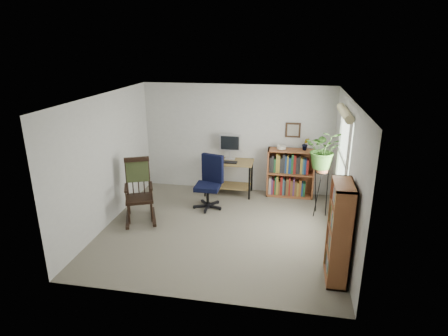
% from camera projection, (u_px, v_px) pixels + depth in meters
% --- Properties ---
extents(floor, '(4.20, 4.00, 0.00)m').
position_uv_depth(floor, '(220.00, 229.00, 6.85)').
color(floor, gray).
rests_on(floor, ground).
extents(ceiling, '(4.20, 4.00, 0.00)m').
position_uv_depth(ceiling, '(220.00, 97.00, 6.07)').
color(ceiling, silver).
rests_on(ceiling, ground).
extents(wall_back, '(4.20, 0.00, 2.40)m').
position_uv_depth(wall_back, '(237.00, 139.00, 8.32)').
color(wall_back, silver).
rests_on(wall_back, ground).
extents(wall_front, '(4.20, 0.00, 2.40)m').
position_uv_depth(wall_front, '(189.00, 218.00, 4.60)').
color(wall_front, silver).
rests_on(wall_front, ground).
extents(wall_left, '(0.00, 4.00, 2.40)m').
position_uv_depth(wall_left, '(107.00, 160.00, 6.82)').
color(wall_left, silver).
rests_on(wall_left, ground).
extents(wall_right, '(0.00, 4.00, 2.40)m').
position_uv_depth(wall_right, '(346.00, 175.00, 6.10)').
color(wall_right, silver).
rests_on(wall_right, ground).
extents(window, '(0.12, 1.20, 1.50)m').
position_uv_depth(window, '(343.00, 157.00, 6.32)').
color(window, white).
rests_on(window, wall_right).
extents(desk, '(1.07, 0.59, 0.77)m').
position_uv_depth(desk, '(229.00, 177.00, 8.33)').
color(desk, olive).
rests_on(desk, floor).
extents(monitor, '(0.46, 0.16, 0.56)m').
position_uv_depth(monitor, '(230.00, 147.00, 8.24)').
color(monitor, silver).
rests_on(monitor, desk).
extents(keyboard, '(0.40, 0.15, 0.02)m').
position_uv_depth(keyboard, '(228.00, 162.00, 8.09)').
color(keyboard, black).
rests_on(keyboard, desk).
extents(office_chair, '(0.75, 0.75, 1.11)m').
position_uv_depth(office_chair, '(207.00, 183.00, 7.55)').
color(office_chair, black).
rests_on(office_chair, floor).
extents(rocking_chair, '(0.99, 1.21, 1.22)m').
position_uv_depth(rocking_chair, '(139.00, 190.00, 7.01)').
color(rocking_chair, black).
rests_on(rocking_chair, floor).
extents(low_bookshelf, '(1.01, 0.34, 1.06)m').
position_uv_depth(low_bookshelf, '(290.00, 173.00, 8.16)').
color(low_bookshelf, '#9A5732').
rests_on(low_bookshelf, floor).
extents(tall_bookshelf, '(0.28, 0.65, 1.47)m').
position_uv_depth(tall_bookshelf, '(339.00, 232.00, 5.21)').
color(tall_bookshelf, '#9A5732').
rests_on(tall_bookshelf, floor).
extents(plant_stand, '(0.38, 0.38, 1.05)m').
position_uv_depth(plant_stand, '(320.00, 190.00, 7.26)').
color(plant_stand, black).
rests_on(plant_stand, floor).
extents(spider_plant, '(1.69, 1.88, 1.46)m').
position_uv_depth(spider_plant, '(325.00, 131.00, 6.88)').
color(spider_plant, '#366322').
rests_on(spider_plant, plant_stand).
extents(potted_plant_small, '(0.13, 0.24, 0.11)m').
position_uv_depth(potted_plant_small, '(305.00, 148.00, 7.93)').
color(potted_plant_small, '#366322').
rests_on(potted_plant_small, low_bookshelf).
extents(framed_picture, '(0.32, 0.04, 0.32)m').
position_uv_depth(framed_picture, '(293.00, 130.00, 8.00)').
color(framed_picture, black).
rests_on(framed_picture, wall_back).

